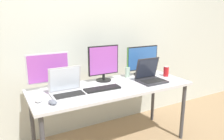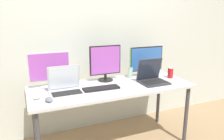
{
  "view_description": "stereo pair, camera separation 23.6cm",
  "coord_description": "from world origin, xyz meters",
  "px_view_note": "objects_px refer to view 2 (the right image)",
  "views": [
    {
      "loc": [
        -1.1,
        -2.01,
        1.51
      ],
      "look_at": [
        0.0,
        0.0,
        0.92
      ],
      "focal_mm": 35.0,
      "sensor_mm": 36.0,
      "label": 1
    },
    {
      "loc": [
        -0.89,
        -2.11,
        1.51
      ],
      "look_at": [
        0.0,
        0.0,
        0.92
      ],
      "focal_mm": 35.0,
      "sensor_mm": 36.0,
      "label": 2
    }
  ],
  "objects_px": {
    "keyboard_main": "(101,88)",
    "soda_can_near_keyboard": "(170,73)",
    "laptop_silver": "(66,87)",
    "monitor_right": "(146,61)",
    "laptop_secondary": "(152,77)",
    "mouse_by_laptop": "(37,97)",
    "mouse_by_keyboard": "(49,100)",
    "bamboo_vase": "(130,71)",
    "monitor_left": "(50,69)",
    "monitor_center": "(105,63)",
    "work_desk": "(112,91)"
  },
  "relations": [
    {
      "from": "keyboard_main",
      "to": "soda_can_near_keyboard",
      "type": "distance_m",
      "value": 0.94
    },
    {
      "from": "laptop_silver",
      "to": "keyboard_main",
      "type": "height_order",
      "value": "laptop_silver"
    },
    {
      "from": "monitor_right",
      "to": "laptop_secondary",
      "type": "xyz_separation_m",
      "value": [
        -0.08,
        -0.27,
        -0.13
      ]
    },
    {
      "from": "keyboard_main",
      "to": "mouse_by_laptop",
      "type": "distance_m",
      "value": 0.65
    },
    {
      "from": "keyboard_main",
      "to": "soda_can_near_keyboard",
      "type": "height_order",
      "value": "soda_can_near_keyboard"
    },
    {
      "from": "laptop_silver",
      "to": "mouse_by_laptop",
      "type": "bearing_deg",
      "value": -171.1
    },
    {
      "from": "monitor_right",
      "to": "soda_can_near_keyboard",
      "type": "xyz_separation_m",
      "value": [
        0.23,
        -0.2,
        -0.13
      ]
    },
    {
      "from": "laptop_secondary",
      "to": "mouse_by_keyboard",
      "type": "bearing_deg",
      "value": -173.89
    },
    {
      "from": "monitor_right",
      "to": "bamboo_vase",
      "type": "bearing_deg",
      "value": -177.84
    },
    {
      "from": "monitor_left",
      "to": "mouse_by_keyboard",
      "type": "distance_m",
      "value": 0.46
    },
    {
      "from": "monitor_center",
      "to": "bamboo_vase",
      "type": "relative_size",
      "value": 1.12
    },
    {
      "from": "laptop_silver",
      "to": "soda_can_near_keyboard",
      "type": "xyz_separation_m",
      "value": [
        1.31,
        0.04,
        0.0
      ]
    },
    {
      "from": "monitor_left",
      "to": "laptop_secondary",
      "type": "relative_size",
      "value": 1.42
    },
    {
      "from": "mouse_by_keyboard",
      "to": "monitor_right",
      "type": "bearing_deg",
      "value": 7.04
    },
    {
      "from": "monitor_left",
      "to": "monitor_center",
      "type": "relative_size",
      "value": 1.04
    },
    {
      "from": "monitor_left",
      "to": "mouse_by_keyboard",
      "type": "relative_size",
      "value": 4.14
    },
    {
      "from": "mouse_by_keyboard",
      "to": "mouse_by_laptop",
      "type": "xyz_separation_m",
      "value": [
        -0.1,
        0.11,
        -0.0
      ]
    },
    {
      "from": "soda_can_near_keyboard",
      "to": "bamboo_vase",
      "type": "bearing_deg",
      "value": 157.7
    },
    {
      "from": "monitor_right",
      "to": "mouse_by_keyboard",
      "type": "height_order",
      "value": "monitor_right"
    },
    {
      "from": "laptop_secondary",
      "to": "mouse_by_laptop",
      "type": "bearing_deg",
      "value": -179.39
    },
    {
      "from": "laptop_silver",
      "to": "mouse_by_laptop",
      "type": "height_order",
      "value": "laptop_silver"
    },
    {
      "from": "mouse_by_keyboard",
      "to": "mouse_by_laptop",
      "type": "height_order",
      "value": "mouse_by_keyboard"
    },
    {
      "from": "work_desk",
      "to": "monitor_right",
      "type": "height_order",
      "value": "monitor_right"
    },
    {
      "from": "laptop_silver",
      "to": "keyboard_main",
      "type": "bearing_deg",
      "value": -3.98
    },
    {
      "from": "laptop_silver",
      "to": "bamboo_vase",
      "type": "xyz_separation_m",
      "value": [
        0.84,
        0.23,
        0.02
      ]
    },
    {
      "from": "monitor_right",
      "to": "keyboard_main",
      "type": "bearing_deg",
      "value": -159.5
    },
    {
      "from": "monitor_center",
      "to": "laptop_silver",
      "type": "distance_m",
      "value": 0.6
    },
    {
      "from": "monitor_right",
      "to": "laptop_secondary",
      "type": "relative_size",
      "value": 1.5
    },
    {
      "from": "soda_can_near_keyboard",
      "to": "keyboard_main",
      "type": "bearing_deg",
      "value": -175.95
    },
    {
      "from": "monitor_center",
      "to": "laptop_silver",
      "type": "bearing_deg",
      "value": -154.49
    },
    {
      "from": "mouse_by_keyboard",
      "to": "bamboo_vase",
      "type": "bearing_deg",
      "value": 10.19
    },
    {
      "from": "monitor_left",
      "to": "laptop_secondary",
      "type": "bearing_deg",
      "value": -14.73
    },
    {
      "from": "monitor_left",
      "to": "monitor_right",
      "type": "distance_m",
      "value": 1.19
    },
    {
      "from": "bamboo_vase",
      "to": "mouse_by_laptop",
      "type": "bearing_deg",
      "value": -166.33
    },
    {
      "from": "monitor_right",
      "to": "monitor_left",
      "type": "bearing_deg",
      "value": 178.98
    },
    {
      "from": "laptop_secondary",
      "to": "soda_can_near_keyboard",
      "type": "xyz_separation_m",
      "value": [
        0.31,
        0.07,
        0.0
      ]
    },
    {
      "from": "monitor_center",
      "to": "keyboard_main",
      "type": "distance_m",
      "value": 0.38
    },
    {
      "from": "laptop_silver",
      "to": "laptop_secondary",
      "type": "relative_size",
      "value": 1.06
    },
    {
      "from": "work_desk",
      "to": "monitor_center",
      "type": "height_order",
      "value": "monitor_center"
    },
    {
      "from": "mouse_by_laptop",
      "to": "soda_can_near_keyboard",
      "type": "bearing_deg",
      "value": 17.73
    },
    {
      "from": "work_desk",
      "to": "keyboard_main",
      "type": "height_order",
      "value": "keyboard_main"
    },
    {
      "from": "monitor_left",
      "to": "mouse_by_laptop",
      "type": "relative_size",
      "value": 4.3
    },
    {
      "from": "monitor_center",
      "to": "laptop_secondary",
      "type": "relative_size",
      "value": 1.37
    },
    {
      "from": "monitor_right",
      "to": "work_desk",
      "type": "bearing_deg",
      "value": -159.77
    },
    {
      "from": "monitor_center",
      "to": "mouse_by_laptop",
      "type": "xyz_separation_m",
      "value": [
        -0.81,
        -0.29,
        -0.2
      ]
    },
    {
      "from": "laptop_silver",
      "to": "monitor_center",
      "type": "bearing_deg",
      "value": 25.51
    },
    {
      "from": "work_desk",
      "to": "laptop_silver",
      "type": "bearing_deg",
      "value": -176.36
    },
    {
      "from": "monitor_center",
      "to": "bamboo_vase",
      "type": "bearing_deg",
      "value": -3.58
    },
    {
      "from": "monitor_center",
      "to": "bamboo_vase",
      "type": "xyz_separation_m",
      "value": [
        0.32,
        -0.02,
        -0.14
      ]
    },
    {
      "from": "monitor_left",
      "to": "bamboo_vase",
      "type": "distance_m",
      "value": 0.96
    }
  ]
}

